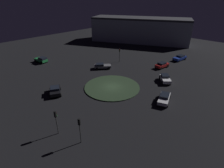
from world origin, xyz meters
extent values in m
plane|color=black|center=(0.00, 0.00, 0.00)|extent=(117.71, 117.71, 0.00)
cylinder|color=#263823|center=(0.00, 0.00, 0.08)|extent=(11.59, 11.59, 0.17)
cube|color=slate|center=(8.99, -6.14, 0.64)|extent=(4.23, 4.44, 0.61)
cube|color=black|center=(9.46, -5.61, 1.17)|extent=(2.50, 2.52, 0.45)
cylinder|color=black|center=(8.64, -7.90, 0.33)|extent=(0.61, 0.64, 0.67)
cylinder|color=black|center=(7.27, -6.68, 0.33)|extent=(0.61, 0.64, 0.67)
cylinder|color=black|center=(10.70, -5.59, 0.33)|extent=(0.61, 0.64, 0.67)
cylinder|color=black|center=(9.34, -4.37, 0.33)|extent=(0.61, 0.64, 0.67)
cube|color=#1E38A5|center=(-3.04, -26.33, 0.66)|extent=(2.53, 4.76, 0.72)
cube|color=black|center=(-3.10, -26.70, 1.22)|extent=(1.92, 2.25, 0.41)
cylinder|color=black|center=(-3.70, -24.57, 0.30)|extent=(0.31, 0.63, 0.61)
cylinder|color=black|center=(-1.88, -24.86, 0.30)|extent=(0.31, 0.63, 0.61)
cylinder|color=black|center=(-4.21, -27.79, 0.30)|extent=(0.31, 0.63, 0.61)
cylinder|color=black|center=(-2.39, -28.08, 0.30)|extent=(0.31, 0.63, 0.61)
cube|color=red|center=(-2.17, -17.26, 0.70)|extent=(2.34, 4.11, 0.69)
cube|color=black|center=(-2.16, -17.17, 1.25)|extent=(1.83, 2.24, 0.42)
cylinder|color=black|center=(-2.79, -15.74, 0.36)|extent=(0.34, 0.74, 0.71)
cylinder|color=black|center=(-1.09, -16.02, 0.36)|extent=(0.34, 0.74, 0.71)
cylinder|color=black|center=(-3.25, -18.49, 0.36)|extent=(0.34, 0.74, 0.71)
cylinder|color=black|center=(-1.56, -18.78, 0.36)|extent=(0.34, 0.74, 0.71)
cube|color=white|center=(-6.93, -10.00, 0.69)|extent=(3.89, 4.10, 0.66)
cube|color=black|center=(-6.57, -10.42, 1.24)|extent=(2.39, 2.42, 0.45)
cylinder|color=black|center=(-8.52, -9.52, 0.35)|extent=(0.63, 0.68, 0.71)
cylinder|color=black|center=(-7.18, -8.36, 0.35)|extent=(0.63, 0.68, 0.71)
cylinder|color=black|center=(-6.68, -11.64, 0.35)|extent=(0.63, 0.68, 0.71)
cylinder|color=black|center=(-5.34, -10.48, 0.35)|extent=(0.63, 0.68, 0.71)
cube|color=silver|center=(-10.77, -2.24, 0.66)|extent=(3.05, 4.64, 0.64)
cube|color=black|center=(-10.66, -2.56, 1.19)|extent=(2.16, 2.55, 0.42)
cylinder|color=black|center=(-12.10, -1.06, 0.34)|extent=(0.43, 0.71, 0.68)
cylinder|color=black|center=(-10.45, -0.49, 0.34)|extent=(0.43, 0.71, 0.68)
cylinder|color=black|center=(-11.09, -3.98, 0.34)|extent=(0.43, 0.71, 0.68)
cylinder|color=black|center=(-9.44, -3.42, 0.34)|extent=(0.43, 0.71, 0.68)
cube|color=black|center=(6.31, 9.56, 0.68)|extent=(4.30, 3.58, 0.66)
cube|color=black|center=(6.38, 9.52, 1.22)|extent=(2.44, 2.37, 0.44)
cylinder|color=black|center=(7.99, 9.68, 0.35)|extent=(0.71, 0.54, 0.69)
cylinder|color=black|center=(7.03, 8.04, 0.35)|extent=(0.71, 0.54, 0.69)
cylinder|color=black|center=(5.58, 11.08, 0.35)|extent=(0.71, 0.54, 0.69)
cylinder|color=black|center=(4.63, 9.44, 0.35)|extent=(0.71, 0.54, 0.69)
cube|color=#1E7238|center=(25.47, 2.50, 0.72)|extent=(4.09, 2.41, 0.72)
cube|color=black|center=(24.57, 2.36, 1.35)|extent=(2.21, 1.90, 0.55)
cylinder|color=black|center=(26.70, 3.62, 0.36)|extent=(0.75, 0.33, 0.72)
cylinder|color=black|center=(26.98, 1.81, 0.36)|extent=(0.75, 0.33, 0.72)
cylinder|color=black|center=(23.96, 3.18, 0.36)|extent=(0.75, 0.33, 0.72)
cylinder|color=black|center=(24.24, 1.38, 0.36)|extent=(0.75, 0.33, 0.72)
cylinder|color=#2D2D2D|center=(9.14, -13.07, 1.52)|extent=(0.12, 0.12, 3.05)
cube|color=black|center=(9.14, -13.07, 3.50)|extent=(0.37, 0.35, 0.90)
sphere|color=red|center=(9.06, -12.95, 3.77)|extent=(0.20, 0.20, 0.20)
sphere|color=#4C380F|center=(9.06, -12.95, 3.50)|extent=(0.20, 0.20, 0.20)
sphere|color=#0F3819|center=(9.06, -12.95, 3.23)|extent=(0.20, 0.20, 0.20)
cylinder|color=#2D2D2D|center=(-3.88, 15.35, 1.41)|extent=(0.12, 0.12, 2.83)
cube|color=black|center=(-3.88, 15.35, 3.28)|extent=(0.34, 0.29, 0.90)
sphere|color=#3F0C0C|center=(-3.85, 15.21, 3.55)|extent=(0.20, 0.20, 0.20)
sphere|color=#4C380F|center=(-3.85, 15.21, 3.28)|extent=(0.20, 0.20, 0.20)
sphere|color=#1EE53F|center=(-3.85, 15.21, 3.01)|extent=(0.20, 0.20, 0.20)
cylinder|color=#2D2D2D|center=(-7.59, 14.26, 1.47)|extent=(0.12, 0.12, 2.94)
cube|color=black|center=(-7.59, 14.26, 3.39)|extent=(0.37, 0.34, 0.90)
sphere|color=#3F0C0C|center=(-7.52, 14.13, 3.66)|extent=(0.20, 0.20, 0.20)
sphere|color=yellow|center=(-7.52, 14.13, 3.39)|extent=(0.20, 0.20, 0.20)
sphere|color=#0F3819|center=(-7.52, 14.13, 3.12)|extent=(0.20, 0.20, 0.20)
cube|color=#8C939E|center=(19.16, -37.48, 4.37)|extent=(38.68, 25.57, 8.74)
cube|color=#333338|center=(19.16, -37.48, 9.09)|extent=(38.68, 25.57, 0.70)
camera|label=1|loc=(-22.43, 24.34, 17.54)|focal=28.47mm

